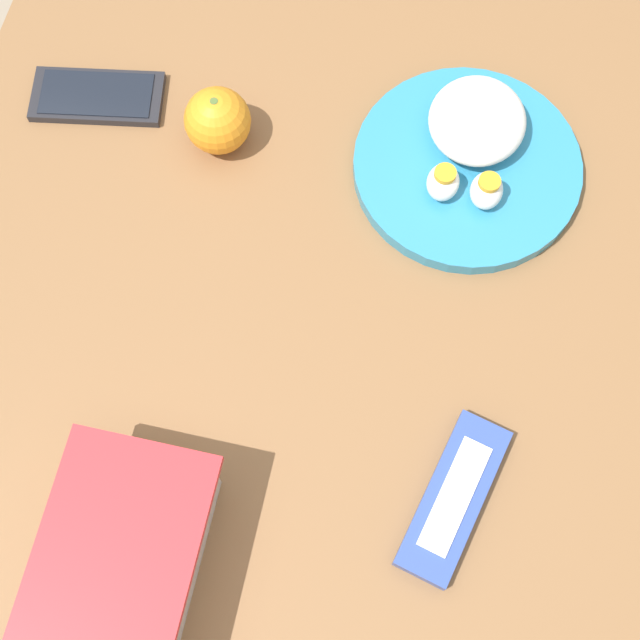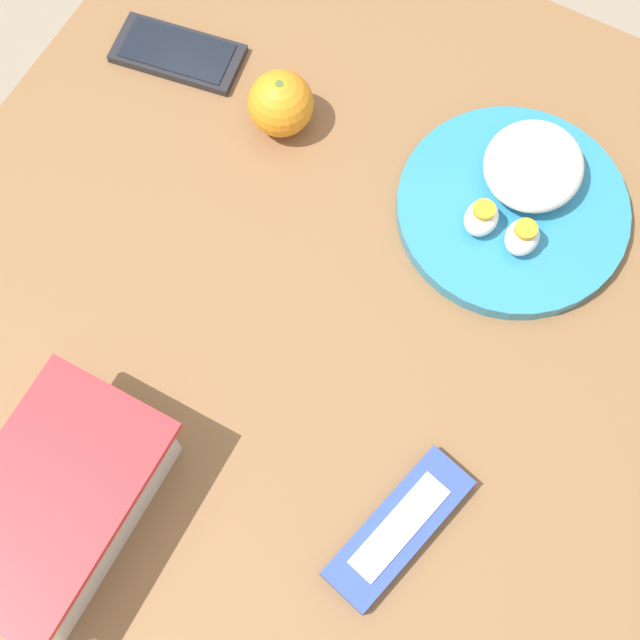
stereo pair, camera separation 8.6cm
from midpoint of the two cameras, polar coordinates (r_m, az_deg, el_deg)
name	(u,v)px [view 2 (the right image)]	position (r m, az deg, el deg)	size (l,w,h in m)	color
ground_plane	(310,473)	(1.60, 0.91, -9.97)	(10.00, 10.00, 0.00)	gray
table	(304,367)	(1.01, 1.43, -3.38)	(1.00, 0.85, 0.73)	brown
food_container	(61,506)	(0.83, -13.42, -11.90)	(0.22, 0.13, 0.08)	white
orange_fruit	(281,104)	(0.97, 0.05, 13.39)	(0.07, 0.07, 0.07)	orange
rice_plate	(518,197)	(0.96, 15.11, 7.30)	(0.24, 0.24, 0.07)	teal
candy_bar	(399,528)	(0.84, 8.05, -13.46)	(0.17, 0.09, 0.02)	#334C9E
cell_phone	(178,53)	(1.05, -6.71, 16.33)	(0.09, 0.15, 0.01)	#232328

